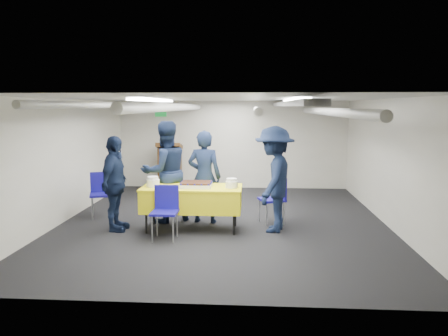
% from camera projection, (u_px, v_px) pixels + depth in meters
% --- Properties ---
extents(ground, '(7.00, 7.00, 0.00)m').
position_uv_depth(ground, '(224.00, 221.00, 8.26)').
color(ground, black).
rests_on(ground, ground).
extents(room_shell, '(6.00, 7.00, 2.30)m').
position_uv_depth(room_shell, '(230.00, 125.00, 8.40)').
color(room_shell, silver).
rests_on(room_shell, ground).
extents(serving_table, '(1.74, 0.81, 0.77)m').
position_uv_depth(serving_table, '(192.00, 199.00, 7.64)').
color(serving_table, black).
rests_on(serving_table, ground).
extents(sheet_cake, '(0.55, 0.43, 0.09)m').
position_uv_depth(sheet_cake, '(196.00, 184.00, 7.56)').
color(sheet_cake, white).
rests_on(sheet_cake, serving_table).
extents(plate_stack_left, '(0.23, 0.23, 0.18)m').
position_uv_depth(plate_stack_left, '(153.00, 182.00, 7.59)').
color(plate_stack_left, white).
rests_on(plate_stack_left, serving_table).
extents(plate_stack_right, '(0.22, 0.22, 0.16)m').
position_uv_depth(plate_stack_right, '(232.00, 183.00, 7.50)').
color(plate_stack_right, white).
rests_on(plate_stack_right, serving_table).
extents(podium, '(0.62, 0.53, 1.25)m').
position_uv_depth(podium, '(170.00, 167.00, 11.29)').
color(podium, brown).
rests_on(podium, ground).
extents(chair_near, '(0.42, 0.42, 0.87)m').
position_uv_depth(chair_near, '(166.00, 206.00, 7.15)').
color(chair_near, gray).
rests_on(chair_near, ground).
extents(chair_right, '(0.54, 0.54, 0.87)m').
position_uv_depth(chair_right, '(276.00, 195.00, 8.08)').
color(chair_right, gray).
rests_on(chair_right, ground).
extents(chair_left, '(0.53, 0.53, 0.87)m').
position_uv_depth(chair_left, '(101.00, 190.00, 8.59)').
color(chair_left, gray).
rests_on(chair_left, ground).
extents(sailor_a, '(0.67, 0.49, 1.72)m').
position_uv_depth(sailor_a, '(204.00, 177.00, 8.11)').
color(sailor_a, black).
rests_on(sailor_a, ground).
extents(sailor_b, '(1.16, 1.11, 1.89)m').
position_uv_depth(sailor_b, '(165.00, 172.00, 8.15)').
color(sailor_b, black).
rests_on(sailor_b, ground).
extents(sailor_c, '(0.44, 0.99, 1.66)m').
position_uv_depth(sailor_c, '(115.00, 184.00, 7.55)').
color(sailor_c, black).
rests_on(sailor_c, ground).
extents(sailor_d, '(0.95, 1.31, 1.83)m').
position_uv_depth(sailor_d, '(274.00, 179.00, 7.52)').
color(sailor_d, black).
rests_on(sailor_d, ground).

